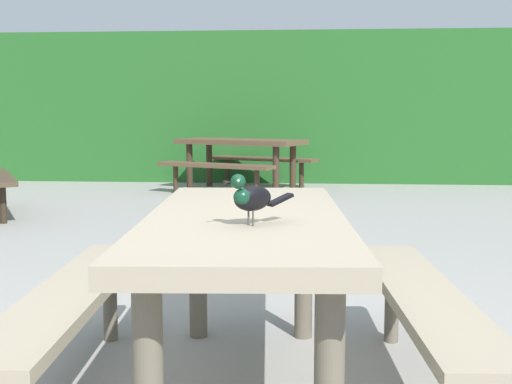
# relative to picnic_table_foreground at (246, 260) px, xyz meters

# --- Properties ---
(hedge_wall) EXTENTS (28.00, 1.29, 2.39)m
(hedge_wall) POSITION_rel_picnic_table_foreground_xyz_m (-0.06, 8.63, 0.64)
(hedge_wall) COLOR #235B23
(hedge_wall) RESTS_ON ground
(picnic_table_foreground) EXTENTS (1.78, 1.84, 0.74)m
(picnic_table_foreground) POSITION_rel_picnic_table_foreground_xyz_m (0.00, 0.00, 0.00)
(picnic_table_foreground) COLOR gray
(picnic_table_foreground) RESTS_ON ground
(bird_grackle) EXTENTS (0.24, 0.20, 0.18)m
(bird_grackle) POSITION_rel_picnic_table_foreground_xyz_m (0.04, -0.27, 0.29)
(bird_grackle) COLOR black
(bird_grackle) RESTS_ON picnic_table_foreground
(picnic_table_mid_right) EXTENTS (2.24, 2.23, 0.74)m
(picnic_table_mid_right) POSITION_rel_picnic_table_foreground_xyz_m (-0.74, 6.95, 0.00)
(picnic_table_mid_right) COLOR brown
(picnic_table_mid_right) RESTS_ON ground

